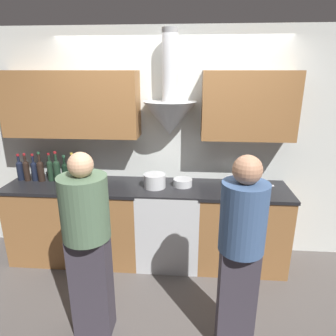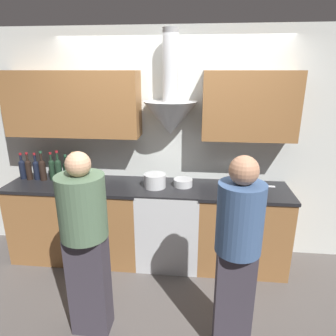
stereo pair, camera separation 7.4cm
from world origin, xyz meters
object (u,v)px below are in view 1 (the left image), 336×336
object	(u,v)px
wine_bottle_3	(41,170)
wine_bottle_5	(57,170)
saucepan	(233,181)
person_foreground_left	(88,241)
wine_bottle_1	(26,170)
wine_bottle_6	(65,171)
wine_bottle_7	(73,170)
mixing_bowl	(183,182)
stock_pot	(155,181)
wine_bottle_0	(20,169)
person_foreground_right	(240,250)
wine_bottle_4	(50,169)
orange_fruit	(251,191)
stove_range	(169,224)
wine_bottle_2	(34,170)

from	to	relation	value
wine_bottle_3	wine_bottle_5	xyz separation A→B (m)	(0.20, -0.00, 0.01)
saucepan	person_foreground_left	world-z (taller)	person_foreground_left
wine_bottle_1	wine_bottle_6	xyz separation A→B (m)	(0.46, 0.00, -0.01)
wine_bottle_5	wine_bottle_6	distance (m)	0.09
wine_bottle_7	mixing_bowl	distance (m)	1.26
wine_bottle_5	stock_pot	xyz separation A→B (m)	(1.13, -0.08, -0.07)
wine_bottle_0	person_foreground_right	bearing A→B (deg)	-27.02
wine_bottle_0	wine_bottle_3	world-z (taller)	wine_bottle_3
wine_bottle_6	stock_pot	xyz separation A→B (m)	(1.04, -0.09, -0.05)
wine_bottle_4	wine_bottle_0	bearing A→B (deg)	-179.91
wine_bottle_5	mixing_bowl	distance (m)	1.44
wine_bottle_0	wine_bottle_5	world-z (taller)	wine_bottle_5
wine_bottle_3	wine_bottle_7	distance (m)	0.38
wine_bottle_7	saucepan	world-z (taller)	wine_bottle_7
wine_bottle_0	orange_fruit	distance (m)	2.61
wine_bottle_0	stock_pot	size ratio (longest dim) A/B	1.30
person_foreground_left	wine_bottle_7	bearing A→B (deg)	115.52
stove_range	wine_bottle_1	size ratio (longest dim) A/B	2.85
wine_bottle_1	wine_bottle_6	bearing A→B (deg)	0.51
wine_bottle_2	orange_fruit	world-z (taller)	wine_bottle_2
wine_bottle_1	person_foreground_left	bearing A→B (deg)	-45.87
wine_bottle_5	orange_fruit	world-z (taller)	wine_bottle_5
wine_bottle_7	orange_fruit	xyz separation A→B (m)	(1.96, -0.22, -0.10)
wine_bottle_5	stock_pot	size ratio (longest dim) A/B	1.50
stove_range	wine_bottle_2	xyz separation A→B (m)	(-1.56, 0.08, 0.59)
wine_bottle_5	person_foreground_right	bearing A→B (deg)	-31.76
wine_bottle_6	person_foreground_right	distance (m)	2.17
stock_pot	orange_fruit	world-z (taller)	stock_pot
wine_bottle_2	person_foreground_left	distance (m)	1.53
wine_bottle_7	person_foreground_right	size ratio (longest dim) A/B	0.21
wine_bottle_2	person_foreground_right	xyz separation A→B (m)	(2.18, -1.19, -0.16)
wine_bottle_3	wine_bottle_7	bearing A→B (deg)	2.35
wine_bottle_2	wine_bottle_3	world-z (taller)	wine_bottle_3
wine_bottle_3	wine_bottle_7	size ratio (longest dim) A/B	1.01
mixing_bowl	person_foreground_left	distance (m)	1.31
wine_bottle_1	wine_bottle_5	distance (m)	0.37
wine_bottle_4	wine_bottle_5	size ratio (longest dim) A/B	0.92
wine_bottle_0	orange_fruit	xyz separation A→B (m)	(2.60, -0.23, -0.09)
wine_bottle_2	orange_fruit	bearing A→B (deg)	-5.22
wine_bottle_6	wine_bottle_7	xyz separation A→B (m)	(0.09, 0.01, 0.02)
orange_fruit	stove_range	bearing A→B (deg)	170.40
wine_bottle_2	wine_bottle_6	size ratio (longest dim) A/B	1.02
mixing_bowl	saucepan	xyz separation A→B (m)	(0.56, 0.06, 0.01)
stock_pot	orange_fruit	distance (m)	1.02
wine_bottle_4	stock_pot	distance (m)	1.23
wine_bottle_0	wine_bottle_2	distance (m)	0.18
wine_bottle_5	person_foreground_right	distance (m)	2.24
mixing_bowl	saucepan	size ratio (longest dim) A/B	1.12
wine_bottle_1	orange_fruit	world-z (taller)	wine_bottle_1
stove_range	person_foreground_right	world-z (taller)	person_foreground_right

